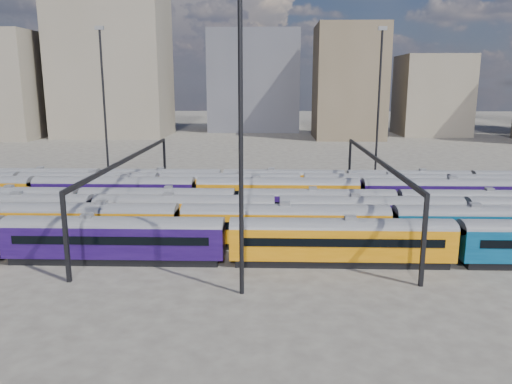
{
  "coord_description": "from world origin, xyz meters",
  "views": [
    {
      "loc": [
        -2.71,
        -59.81,
        16.74
      ],
      "look_at": [
        -4.59,
        2.99,
        3.0
      ],
      "focal_mm": 35.0,
      "sensor_mm": 36.0,
      "label": 1
    }
  ],
  "objects_px": {
    "rake_1": "(391,222)",
    "rake_2": "(370,210)",
    "rake_0": "(341,236)",
    "mast_2": "(241,121)"
  },
  "relations": [
    {
      "from": "rake_2",
      "to": "mast_2",
      "type": "height_order",
      "value": "mast_2"
    },
    {
      "from": "rake_2",
      "to": "mast_2",
      "type": "relative_size",
      "value": 4.08
    },
    {
      "from": "rake_1",
      "to": "mast_2",
      "type": "bearing_deg",
      "value": -140.87
    },
    {
      "from": "rake_0",
      "to": "rake_2",
      "type": "bearing_deg",
      "value": 65.22
    },
    {
      "from": "rake_2",
      "to": "rake_1",
      "type": "bearing_deg",
      "value": -76.29
    },
    {
      "from": "rake_2",
      "to": "rake_0",
      "type": "bearing_deg",
      "value": -114.78
    },
    {
      "from": "rake_0",
      "to": "mast_2",
      "type": "distance_m",
      "value": 15.94
    },
    {
      "from": "rake_1",
      "to": "rake_2",
      "type": "distance_m",
      "value": 5.15
    },
    {
      "from": "rake_0",
      "to": "rake_1",
      "type": "xyz_separation_m",
      "value": [
        5.84,
        5.0,
        0.07
      ]
    },
    {
      "from": "rake_0",
      "to": "mast_2",
      "type": "relative_size",
      "value": 4.15
    }
  ]
}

